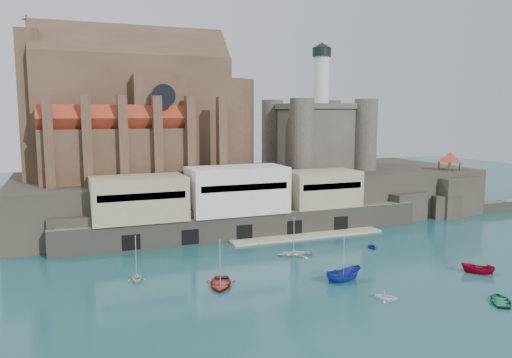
{
  "coord_description": "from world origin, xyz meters",
  "views": [
    {
      "loc": [
        -40.01,
        -62.97,
        22.93
      ],
      "look_at": [
        -2.89,
        32.0,
        9.35
      ],
      "focal_mm": 35.0,
      "sensor_mm": 36.0,
      "label": 1
    }
  ],
  "objects_px": {
    "pavilion": "(450,158)",
    "boat_1": "(385,300)",
    "boat_2": "(343,281)",
    "boat_0": "(220,286)",
    "castle_keep": "(317,133)",
    "church": "(143,117)"
  },
  "relations": [
    {
      "from": "church",
      "to": "boat_0",
      "type": "bearing_deg",
      "value": -86.1
    },
    {
      "from": "castle_keep",
      "to": "pavilion",
      "type": "relative_size",
      "value": 4.58
    },
    {
      "from": "church",
      "to": "pavilion",
      "type": "bearing_deg",
      "value": -13.48
    },
    {
      "from": "castle_keep",
      "to": "boat_0",
      "type": "distance_m",
      "value": 59.57
    },
    {
      "from": "pavilion",
      "to": "boat_1",
      "type": "bearing_deg",
      "value": -138.89
    },
    {
      "from": "castle_keep",
      "to": "pavilion",
      "type": "xyz_separation_m",
      "value": [
        25.92,
        -15.08,
        -5.59
      ]
    },
    {
      "from": "church",
      "to": "boat_2",
      "type": "height_order",
      "value": "church"
    },
    {
      "from": "pavilion",
      "to": "boat_0",
      "type": "xyz_separation_m",
      "value": [
        -63.16,
        -27.66,
        -12.73
      ]
    },
    {
      "from": "castle_keep",
      "to": "boat_0",
      "type": "xyz_separation_m",
      "value": [
        -37.24,
        -42.73,
        -18.31
      ]
    },
    {
      "from": "church",
      "to": "boat_1",
      "type": "distance_m",
      "value": 63.33
    },
    {
      "from": "pavilion",
      "to": "boat_2",
      "type": "relative_size",
      "value": 1.12
    },
    {
      "from": "pavilion",
      "to": "boat_2",
      "type": "xyz_separation_m",
      "value": [
        -46.87,
        -31.95,
        -12.73
      ]
    },
    {
      "from": "boat_0",
      "to": "boat_2",
      "type": "height_order",
      "value": "boat_0"
    },
    {
      "from": "pavilion",
      "to": "boat_0",
      "type": "relative_size",
      "value": 1.05
    },
    {
      "from": "church",
      "to": "castle_keep",
      "type": "relative_size",
      "value": 1.6
    },
    {
      "from": "church",
      "to": "pavilion",
      "type": "xyz_separation_m",
      "value": [
        66.13,
        -15.85,
        -9.4
      ]
    },
    {
      "from": "castle_keep",
      "to": "boat_1",
      "type": "bearing_deg",
      "value": -109.76
    },
    {
      "from": "pavilion",
      "to": "boat_0",
      "type": "distance_m",
      "value": 70.12
    },
    {
      "from": "castle_keep",
      "to": "boat_2",
      "type": "height_order",
      "value": "castle_keep"
    },
    {
      "from": "pavilion",
      "to": "boat_1",
      "type": "xyz_separation_m",
      "value": [
        -45.65,
        -39.84,
        -12.73
      ]
    },
    {
      "from": "boat_0",
      "to": "boat_1",
      "type": "xyz_separation_m",
      "value": [
        17.51,
        -12.18,
        0.0
      ]
    },
    {
      "from": "boat_0",
      "to": "boat_1",
      "type": "relative_size",
      "value": 2.01
    }
  ]
}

